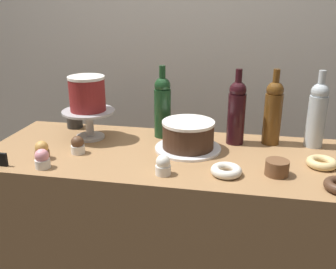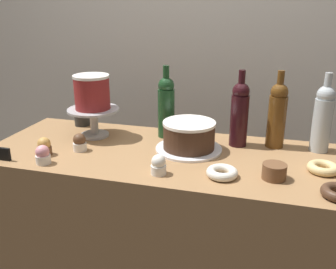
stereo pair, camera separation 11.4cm
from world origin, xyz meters
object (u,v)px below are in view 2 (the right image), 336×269
object	(u,v)px
cupcake_chocolate	(80,143)
coffee_cup_ceramic	(82,117)
chocolate_round_cake	(189,135)
cupcake_caramel	(44,147)
cupcake_vanilla	(159,165)
cupcake_strawberry	(43,155)
wine_bottle_dark_red	(240,113)
cookie_stack	(274,171)
wine_bottle_clear	(323,117)
wine_bottle_green	(166,106)
white_layer_cake	(92,92)
donut_glazed	(323,168)
wine_bottle_amber	(277,114)
price_sign_chalkboard	(2,154)
cake_stand_pedestal	(94,117)
donut_sugar	(222,173)

from	to	relation	value
cupcake_chocolate	coffee_cup_ceramic	world-z (taller)	coffee_cup_ceramic
chocolate_round_cake	cupcake_caramel	distance (m)	0.59
cupcake_vanilla	cupcake_strawberry	bearing A→B (deg)	-176.12
chocolate_round_cake	cupcake_chocolate	xyz separation A→B (m)	(-0.44, -0.13, -0.03)
wine_bottle_dark_red	cupcake_caramel	xyz separation A→B (m)	(-0.74, -0.32, -0.11)
cupcake_caramel	cookie_stack	world-z (taller)	cupcake_caramel
cupcake_vanilla	cookie_stack	xyz separation A→B (m)	(0.40, 0.07, -0.01)
wine_bottle_clear	wine_bottle_green	bearing A→B (deg)	179.99
white_layer_cake	donut_glazed	bearing A→B (deg)	-7.62
wine_bottle_green	wine_bottle_clear	bearing A→B (deg)	-0.01
white_layer_cake	wine_bottle_amber	bearing A→B (deg)	6.26
price_sign_chalkboard	wine_bottle_clear	bearing A→B (deg)	20.12
cupcake_strawberry	coffee_cup_ceramic	bearing A→B (deg)	100.10
cake_stand_pedestal	cupcake_vanilla	size ratio (longest dim) A/B	3.14
wine_bottle_green	donut_sugar	distance (m)	0.49
wine_bottle_clear	cupcake_caramel	world-z (taller)	wine_bottle_clear
donut_glazed	coffee_cup_ceramic	bearing A→B (deg)	166.72
white_layer_cake	cupcake_vanilla	xyz separation A→B (m)	(0.40, -0.31, -0.17)
wine_bottle_clear	cake_stand_pedestal	bearing A→B (deg)	-174.90
cake_stand_pedestal	wine_bottle_green	world-z (taller)	wine_bottle_green
cupcake_vanilla	donut_glazed	world-z (taller)	cupcake_vanilla
price_sign_chalkboard	wine_bottle_green	bearing A→B (deg)	39.13
wine_bottle_dark_red	cupcake_chocolate	bearing A→B (deg)	-158.92
wine_bottle_clear	cupcake_chocolate	xyz separation A→B (m)	(-0.96, -0.27, -0.11)
cupcake_vanilla	chocolate_round_cake	bearing A→B (deg)	78.05
white_layer_cake	cupcake_vanilla	size ratio (longest dim) A/B	2.14
wine_bottle_dark_red	cupcake_vanilla	bearing A→B (deg)	-123.60
price_sign_chalkboard	coffee_cup_ceramic	size ratio (longest dim) A/B	0.82
donut_sugar	cake_stand_pedestal	bearing A→B (deg)	156.79
cupcake_chocolate	wine_bottle_amber	bearing A→B (deg)	18.94
white_layer_cake	wine_bottle_amber	distance (m)	0.81
wine_bottle_amber	wine_bottle_green	distance (m)	0.48
wine_bottle_dark_red	cookie_stack	bearing A→B (deg)	-62.46
white_layer_cake	donut_sugar	xyz separation A→B (m)	(0.62, -0.27, -0.19)
white_layer_cake	donut_glazed	world-z (taller)	white_layer_cake
wine_bottle_amber	wine_bottle_green	world-z (taller)	same
cupcake_chocolate	price_sign_chalkboard	xyz separation A→B (m)	(-0.24, -0.17, -0.01)
wine_bottle_dark_red	cupcake_strawberry	bearing A→B (deg)	-150.17
wine_bottle_amber	coffee_cup_ceramic	bearing A→B (deg)	177.36
donut_glazed	cupcake_vanilla	bearing A→B (deg)	-162.80
donut_sugar	coffee_cup_ceramic	world-z (taller)	coffee_cup_ceramic
price_sign_chalkboard	cupcake_vanilla	bearing A→B (deg)	4.15
cupcake_caramel	cake_stand_pedestal	bearing A→B (deg)	70.29
wine_bottle_dark_red	cupcake_vanilla	world-z (taller)	wine_bottle_dark_red
white_layer_cake	price_sign_chalkboard	size ratio (longest dim) A/B	2.28
wine_bottle_clear	cupcake_vanilla	world-z (taller)	wine_bottle_clear
cookie_stack	cake_stand_pedestal	bearing A→B (deg)	163.70
white_layer_cake	cupcake_chocolate	xyz separation A→B (m)	(0.02, -0.18, -0.17)
white_layer_cake	cupcake_vanilla	distance (m)	0.53
wine_bottle_dark_red	cupcake_strawberry	xyz separation A→B (m)	(-0.70, -0.40, -0.11)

